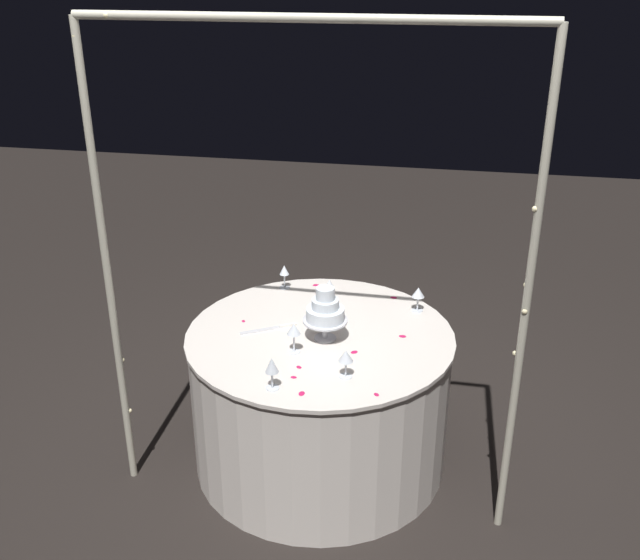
% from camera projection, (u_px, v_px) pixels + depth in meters
% --- Properties ---
extents(ground_plane, '(12.00, 12.00, 0.00)m').
position_uv_depth(ground_plane, '(320.00, 457.00, 3.91)').
color(ground_plane, black).
extents(decorative_arch, '(1.90, 0.05, 2.29)m').
position_uv_depth(decorative_arch, '(305.00, 221.00, 3.01)').
color(decorative_arch, '#B7B29E').
rests_on(decorative_arch, ground).
extents(main_table, '(1.35, 1.35, 0.76)m').
position_uv_depth(main_table, '(320.00, 398.00, 3.75)').
color(main_table, silver).
rests_on(main_table, ground).
extents(tiered_cake, '(0.22, 0.22, 0.28)m').
position_uv_depth(tiered_cake, '(325.00, 311.00, 3.48)').
color(tiered_cake, silver).
rests_on(tiered_cake, main_table).
extents(wine_glass_0, '(0.07, 0.07, 0.14)m').
position_uv_depth(wine_glass_0, '(346.00, 357.00, 3.18)').
color(wine_glass_0, silver).
rests_on(wine_glass_0, main_table).
extents(wine_glass_1, '(0.06, 0.06, 0.14)m').
position_uv_depth(wine_glass_1, '(284.00, 272.00, 4.05)').
color(wine_glass_1, silver).
rests_on(wine_glass_1, main_table).
extents(wine_glass_2, '(0.06, 0.06, 0.15)m').
position_uv_depth(wine_glass_2, '(272.00, 367.00, 3.10)').
color(wine_glass_2, silver).
rests_on(wine_glass_2, main_table).
extents(wine_glass_3, '(0.06, 0.06, 0.14)m').
position_uv_depth(wine_glass_3, '(329.00, 286.00, 3.87)').
color(wine_glass_3, silver).
rests_on(wine_glass_3, main_table).
extents(wine_glass_4, '(0.07, 0.07, 0.15)m').
position_uv_depth(wine_glass_4, '(294.00, 330.00, 3.38)').
color(wine_glass_4, silver).
rests_on(wine_glass_4, main_table).
extents(wine_glass_5, '(0.07, 0.07, 0.14)m').
position_uv_depth(wine_glass_5, '(418.00, 293.00, 3.79)').
color(wine_glass_5, silver).
rests_on(wine_glass_5, main_table).
extents(cake_knife, '(0.26, 0.17, 0.01)m').
position_uv_depth(cake_knife, '(272.00, 328.00, 3.64)').
color(cake_knife, silver).
rests_on(cake_knife, main_table).
extents(rose_petal_0, '(0.04, 0.03, 0.00)m').
position_uv_depth(rose_petal_0, '(299.00, 367.00, 3.30)').
color(rose_petal_0, '#C61951').
rests_on(rose_petal_0, main_table).
extents(rose_petal_1, '(0.04, 0.03, 0.00)m').
position_uv_depth(rose_petal_1, '(402.00, 336.00, 3.57)').
color(rose_petal_1, '#C61951').
rests_on(rose_petal_1, main_table).
extents(rose_petal_2, '(0.03, 0.03, 0.00)m').
position_uv_depth(rose_petal_2, '(243.00, 321.00, 3.71)').
color(rose_petal_2, '#C61951').
rests_on(rose_petal_2, main_table).
extents(rose_petal_3, '(0.03, 0.03, 0.00)m').
position_uv_depth(rose_petal_3, '(376.00, 395.00, 3.09)').
color(rose_petal_3, '#C61951').
rests_on(rose_petal_3, main_table).
extents(rose_petal_4, '(0.03, 0.04, 0.00)m').
position_uv_depth(rose_petal_4, '(302.00, 394.00, 3.10)').
color(rose_petal_4, '#C61951').
rests_on(rose_petal_4, main_table).
extents(rose_petal_5, '(0.04, 0.04, 0.00)m').
position_uv_depth(rose_petal_5, '(341.00, 327.00, 3.66)').
color(rose_petal_5, '#C61951').
rests_on(rose_petal_5, main_table).
extents(rose_petal_6, '(0.04, 0.03, 0.00)m').
position_uv_depth(rose_petal_6, '(394.00, 298.00, 3.97)').
color(rose_petal_6, '#C61951').
rests_on(rose_petal_6, main_table).
extents(rose_petal_7, '(0.04, 0.04, 0.00)m').
position_uv_depth(rose_petal_7, '(354.00, 352.00, 3.42)').
color(rose_petal_7, '#C61951').
rests_on(rose_petal_7, main_table).
extents(rose_petal_8, '(0.03, 0.02, 0.00)m').
position_uv_depth(rose_petal_8, '(294.00, 377.00, 3.22)').
color(rose_petal_8, '#C61951').
rests_on(rose_petal_8, main_table).
extents(rose_petal_9, '(0.04, 0.04, 0.00)m').
position_uv_depth(rose_petal_9, '(316.00, 285.00, 4.12)').
color(rose_petal_9, '#C61951').
rests_on(rose_petal_9, main_table).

